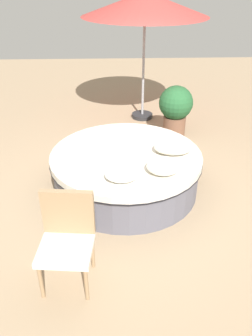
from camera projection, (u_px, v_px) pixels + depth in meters
name	position (u px, v px, depth m)	size (l,w,h in m)	color
ground_plane	(126.00, 188.00, 5.03)	(16.00, 16.00, 0.00)	#9E8466
round_bed	(126.00, 171.00, 4.87)	(2.11, 2.11, 0.58)	#595966
throw_pillow_0	(122.00, 174.00, 4.11)	(0.41, 0.31, 0.17)	white
throw_pillow_1	(164.00, 166.00, 4.26)	(0.43, 0.39, 0.18)	silver
throw_pillow_2	(174.00, 147.00, 4.70)	(0.54, 0.37, 0.19)	silver
patio_chair	(67.00, 233.00, 3.36)	(0.57, 0.55, 0.98)	#997A56
patio_umbrella	(145.00, 5.00, 6.22)	(2.37, 2.37, 2.41)	#262628
planter	(175.00, 109.00, 6.22)	(0.61, 0.61, 0.99)	brown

